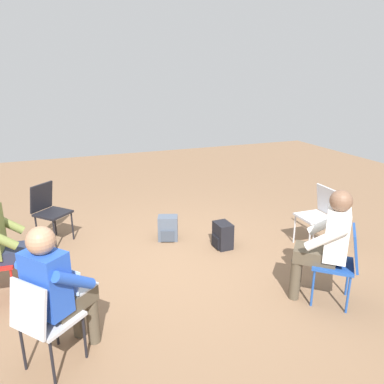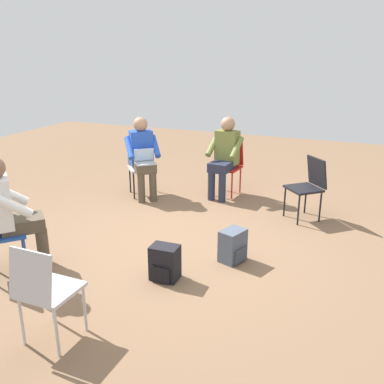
{
  "view_description": "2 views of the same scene",
  "coord_description": "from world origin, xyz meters",
  "px_view_note": "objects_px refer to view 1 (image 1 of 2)",
  "views": [
    {
      "loc": [
        -1.33,
        -4.05,
        2.33
      ],
      "look_at": [
        0.33,
        0.25,
        0.85
      ],
      "focal_mm": 35.0,
      "sensor_mm": 36.0,
      "label": 1
    },
    {
      "loc": [
        4.23,
        1.94,
        2.22
      ],
      "look_at": [
        -0.25,
        0.09,
        0.59
      ],
      "focal_mm": 40.0,
      "sensor_mm": 36.0,
      "label": 2
    }
  ],
  "objects_px": {
    "person_in_white": "(326,240)",
    "backpack_by_empty_chair": "(168,229)",
    "chair_northwest": "(49,209)",
    "person_with_laptop": "(57,286)",
    "chair_southeast": "(341,260)",
    "person_in_olive": "(1,238)",
    "backpack_near_laptop_user": "(223,237)",
    "chair_southwest": "(43,318)",
    "chair_east": "(319,212)"
  },
  "relations": [
    {
      "from": "person_in_white",
      "to": "backpack_by_empty_chair",
      "type": "distance_m",
      "value": 2.35
    },
    {
      "from": "chair_northwest",
      "to": "person_with_laptop",
      "type": "bearing_deg",
      "value": 48.34
    },
    {
      "from": "person_with_laptop",
      "to": "person_in_white",
      "type": "height_order",
      "value": "same"
    },
    {
      "from": "chair_southeast",
      "to": "person_in_olive",
      "type": "height_order",
      "value": "person_in_olive"
    },
    {
      "from": "person_with_laptop",
      "to": "backpack_by_empty_chair",
      "type": "height_order",
      "value": "person_with_laptop"
    },
    {
      "from": "chair_southeast",
      "to": "backpack_near_laptop_user",
      "type": "relative_size",
      "value": 2.36
    },
    {
      "from": "chair_southwest",
      "to": "chair_southeast",
      "type": "relative_size",
      "value": 1.0
    },
    {
      "from": "chair_southwest",
      "to": "chair_northwest",
      "type": "relative_size",
      "value": 1.0
    },
    {
      "from": "chair_southeast",
      "to": "backpack_near_laptop_user",
      "type": "bearing_deg",
      "value": 60.91
    },
    {
      "from": "person_with_laptop",
      "to": "backpack_near_laptop_user",
      "type": "relative_size",
      "value": 3.44
    },
    {
      "from": "chair_southwest",
      "to": "chair_northwest",
      "type": "xyz_separation_m",
      "value": [
        0.09,
        2.61,
        0.0
      ]
    },
    {
      "from": "chair_east",
      "to": "backpack_near_laptop_user",
      "type": "height_order",
      "value": "chair_east"
    },
    {
      "from": "chair_southwest",
      "to": "backpack_by_empty_chair",
      "type": "distance_m",
      "value": 2.66
    },
    {
      "from": "chair_northwest",
      "to": "backpack_by_empty_chair",
      "type": "relative_size",
      "value": 2.36
    },
    {
      "from": "chair_northwest",
      "to": "person_with_laptop",
      "type": "distance_m",
      "value": 2.51
    },
    {
      "from": "chair_northwest",
      "to": "chair_southeast",
      "type": "distance_m",
      "value": 3.87
    },
    {
      "from": "chair_southwest",
      "to": "backpack_near_laptop_user",
      "type": "distance_m",
      "value": 2.79
    },
    {
      "from": "person_in_olive",
      "to": "backpack_near_laptop_user",
      "type": "distance_m",
      "value": 2.74
    },
    {
      "from": "chair_southeast",
      "to": "backpack_near_laptop_user",
      "type": "distance_m",
      "value": 1.75
    },
    {
      "from": "chair_northwest",
      "to": "person_in_olive",
      "type": "bearing_deg",
      "value": 28.39
    },
    {
      "from": "chair_east",
      "to": "chair_southeast",
      "type": "distance_m",
      "value": 1.39
    },
    {
      "from": "chair_southwest",
      "to": "person_in_olive",
      "type": "distance_m",
      "value": 1.33
    },
    {
      "from": "chair_east",
      "to": "chair_southwest",
      "type": "xyz_separation_m",
      "value": [
        -3.56,
        -1.12,
        0.0
      ]
    },
    {
      "from": "person_with_laptop",
      "to": "chair_northwest",
      "type": "bearing_deg",
      "value": 140.88
    },
    {
      "from": "chair_east",
      "to": "chair_southwest",
      "type": "bearing_deg",
      "value": 108.54
    },
    {
      "from": "chair_east",
      "to": "person_with_laptop",
      "type": "relative_size",
      "value": 0.69
    },
    {
      "from": "chair_northwest",
      "to": "backpack_near_laptop_user",
      "type": "bearing_deg",
      "value": 111.42
    },
    {
      "from": "chair_southwest",
      "to": "chair_east",
      "type": "bearing_deg",
      "value": 67.47
    },
    {
      "from": "chair_southeast",
      "to": "chair_northwest",
      "type": "bearing_deg",
      "value": 87.6
    },
    {
      "from": "chair_southwest",
      "to": "person_in_white",
      "type": "distance_m",
      "value": 2.75
    },
    {
      "from": "backpack_near_laptop_user",
      "to": "backpack_by_empty_chair",
      "type": "relative_size",
      "value": 1.0
    },
    {
      "from": "backpack_near_laptop_user",
      "to": "backpack_by_empty_chair",
      "type": "distance_m",
      "value": 0.82
    },
    {
      "from": "chair_northwest",
      "to": "backpack_by_empty_chair",
      "type": "height_order",
      "value": "chair_northwest"
    },
    {
      "from": "chair_southwest",
      "to": "backpack_by_empty_chair",
      "type": "xyz_separation_m",
      "value": [
        1.67,
        2.04,
        -0.34
      ]
    },
    {
      "from": "chair_southwest",
      "to": "person_in_olive",
      "type": "height_order",
      "value": "person_in_olive"
    },
    {
      "from": "chair_northwest",
      "to": "person_in_olive",
      "type": "height_order",
      "value": "person_in_olive"
    },
    {
      "from": "chair_southeast",
      "to": "backpack_near_laptop_user",
      "type": "xyz_separation_m",
      "value": [
        -0.56,
        1.62,
        -0.34
      ]
    },
    {
      "from": "person_in_olive",
      "to": "person_in_white",
      "type": "xyz_separation_m",
      "value": [
        3.11,
        -1.24,
        0.0
      ]
    },
    {
      "from": "person_in_olive",
      "to": "backpack_by_empty_chair",
      "type": "bearing_deg",
      "value": 116.86
    },
    {
      "from": "chair_east",
      "to": "backpack_by_empty_chair",
      "type": "distance_m",
      "value": 2.13
    },
    {
      "from": "person_in_olive",
      "to": "person_in_white",
      "type": "bearing_deg",
      "value": 74.23
    },
    {
      "from": "person_in_olive",
      "to": "backpack_by_empty_chair",
      "type": "xyz_separation_m",
      "value": [
        2.05,
        0.78,
        -0.54
      ]
    },
    {
      "from": "person_in_olive",
      "to": "backpack_near_laptop_user",
      "type": "xyz_separation_m",
      "value": [
        2.68,
        0.26,
        -0.54
      ]
    },
    {
      "from": "backpack_near_laptop_user",
      "to": "person_in_olive",
      "type": "bearing_deg",
      "value": -174.37
    },
    {
      "from": "chair_east",
      "to": "backpack_near_laptop_user",
      "type": "distance_m",
      "value": 1.36
    },
    {
      "from": "chair_southwest",
      "to": "chair_southeast",
      "type": "bearing_deg",
      "value": 48.21
    },
    {
      "from": "chair_southeast",
      "to": "chair_southwest",
      "type": "bearing_deg",
      "value": 130.05
    },
    {
      "from": "chair_southwest",
      "to": "chair_northwest",
      "type": "bearing_deg",
      "value": 137.99
    },
    {
      "from": "chair_east",
      "to": "person_in_olive",
      "type": "xyz_separation_m",
      "value": [
        -3.93,
        0.15,
        0.2
      ]
    },
    {
      "from": "chair_southeast",
      "to": "backpack_by_empty_chair",
      "type": "distance_m",
      "value": 2.47
    }
  ]
}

